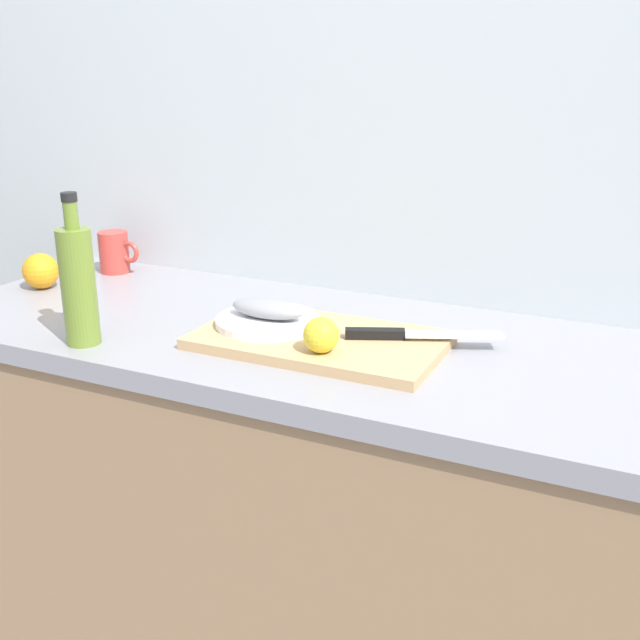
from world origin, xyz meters
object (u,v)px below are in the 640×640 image
at_px(olive_oil_bottle, 78,284).
at_px(orange_0, 41,271).
at_px(coffee_mug_0, 115,252).
at_px(white_plate, 268,321).
at_px(fish_fillet, 268,309).
at_px(cutting_board, 320,340).
at_px(lemon_0, 321,335).
at_px(chef_knife, 404,334).

bearing_deg(olive_oil_bottle, orange_0, 144.62).
bearing_deg(coffee_mug_0, white_plate, -22.99).
bearing_deg(fish_fillet, cutting_board, -4.77).
bearing_deg(coffee_mug_0, lemon_0, -24.41).
height_order(lemon_0, olive_oil_bottle, olive_oil_bottle).
bearing_deg(orange_0, olive_oil_bottle, -35.38).
distance_m(coffee_mug_0, orange_0, 0.20).
distance_m(fish_fillet, orange_0, 0.64).
bearing_deg(olive_oil_bottle, fish_fillet, 32.99).
xyz_separation_m(cutting_board, orange_0, (-0.75, 0.06, 0.03)).
xyz_separation_m(cutting_board, white_plate, (-0.12, 0.01, 0.02)).
bearing_deg(cutting_board, chef_knife, 18.25).
relative_size(coffee_mug_0, orange_0, 1.37).
distance_m(cutting_board, fish_fillet, 0.12).
distance_m(white_plate, olive_oil_bottle, 0.36).
distance_m(chef_knife, lemon_0, 0.17).
xyz_separation_m(fish_fillet, lemon_0, (0.16, -0.09, -0.00)).
bearing_deg(orange_0, chef_knife, -0.93).
bearing_deg(cutting_board, white_plate, 175.23).
bearing_deg(white_plate, fish_fillet, 90.00).
xyz_separation_m(lemon_0, olive_oil_bottle, (-0.45, -0.10, 0.06)).
xyz_separation_m(fish_fillet, chef_knife, (0.26, 0.04, -0.02)).
height_order(white_plate, chef_knife, chef_knife).
height_order(cutting_board, lemon_0, lemon_0).
relative_size(fish_fillet, coffee_mug_0, 1.34).
bearing_deg(lemon_0, fish_fillet, 150.64).
height_order(chef_knife, orange_0, orange_0).
height_order(cutting_board, white_plate, white_plate).
height_order(lemon_0, orange_0, same).
relative_size(cutting_board, fish_fillet, 3.02).
height_order(cutting_board, chef_knife, chef_knife).
relative_size(white_plate, lemon_0, 3.17).
height_order(lemon_0, coffee_mug_0, coffee_mug_0).
bearing_deg(chef_knife, lemon_0, -153.99).
xyz_separation_m(cutting_board, coffee_mug_0, (-0.69, 0.25, 0.04)).
bearing_deg(cutting_board, fish_fillet, 175.23).
height_order(white_plate, lemon_0, lemon_0).
distance_m(chef_knife, coffee_mug_0, 0.86).
height_order(coffee_mug_0, orange_0, coffee_mug_0).
distance_m(white_plate, lemon_0, 0.18).
xyz_separation_m(white_plate, fish_fillet, (0.00, 0.00, 0.03)).
bearing_deg(lemon_0, cutting_board, 116.55).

